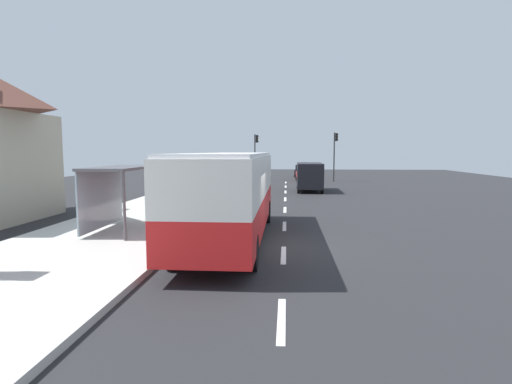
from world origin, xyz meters
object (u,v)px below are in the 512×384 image
(bus, at_px, (230,191))
(sedan_near, at_px, (304,174))
(traffic_light_near_side, at_px, (335,149))
(recycling_bin_yellow, at_px, (182,212))
(white_van, at_px, (309,175))
(recycling_bin_orange, at_px, (186,210))
(sedan_far, at_px, (302,170))
(traffic_light_far_side, at_px, (256,150))
(bus_shelter, at_px, (114,181))
(recycling_bin_green, at_px, (178,214))

(bus, distance_m, sedan_near, 31.10)
(sedan_near, height_order, traffic_light_near_side, traffic_light_near_side)
(bus, xyz_separation_m, traffic_light_near_side, (7.21, 29.75, 1.64))
(recycling_bin_yellow, bearing_deg, sedan_near, 77.06)
(white_van, relative_size, recycling_bin_orange, 5.50)
(sedan_far, bearing_deg, traffic_light_far_side, -125.82)
(recycling_bin_orange, distance_m, traffic_light_far_side, 27.47)
(recycling_bin_orange, relative_size, bus_shelter, 0.24)
(white_van, xyz_separation_m, traffic_light_near_side, (3.30, 10.79, 2.14))
(recycling_bin_yellow, bearing_deg, traffic_light_near_side, 70.38)
(recycling_bin_orange, height_order, bus_shelter, bus_shelter)
(recycling_bin_green, distance_m, traffic_light_near_side, 29.68)
(white_van, relative_size, sedan_far, 1.16)
(bus_shelter, bearing_deg, sedan_far, 76.84)
(recycling_bin_green, xyz_separation_m, recycling_bin_orange, (0.00, 1.40, 0.00))
(bus_shelter, bearing_deg, white_van, 64.67)
(sedan_far, relative_size, recycling_bin_yellow, 4.73)
(sedan_near, distance_m, bus_shelter, 31.32)
(recycling_bin_yellow, xyz_separation_m, bus_shelter, (-2.21, -1.78, 1.44))
(traffic_light_far_side, bearing_deg, recycling_bin_green, -92.19)
(recycling_bin_orange, bearing_deg, traffic_light_near_side, 69.91)
(white_van, bearing_deg, traffic_light_near_side, 73.01)
(traffic_light_near_side, bearing_deg, recycling_bin_orange, -110.09)
(recycling_bin_orange, bearing_deg, sedan_near, 76.74)
(recycling_bin_yellow, xyz_separation_m, traffic_light_near_side, (9.70, 27.21, 2.83))
(sedan_near, bearing_deg, traffic_light_far_side, -177.08)
(sedan_near, relative_size, traffic_light_near_side, 0.84)
(recycling_bin_green, bearing_deg, traffic_light_near_side, 70.84)
(bus, height_order, bus_shelter, bus)
(bus_shelter, bearing_deg, sedan_near, 73.84)
(bus, bearing_deg, sedan_near, 82.59)
(recycling_bin_yellow, distance_m, bus_shelter, 3.18)
(sedan_far, relative_size, recycling_bin_green, 4.73)
(sedan_near, bearing_deg, recycling_bin_yellow, -102.94)
(bus, xyz_separation_m, sedan_far, (4.01, 38.03, -1.05))
(bus, xyz_separation_m, sedan_near, (4.01, 30.83, -1.05))
(traffic_light_far_side, bearing_deg, recycling_bin_yellow, -92.25)
(bus_shelter, bearing_deg, bus, -9.27)
(white_van, bearing_deg, recycling_bin_green, -110.50)
(recycling_bin_orange, xyz_separation_m, bus_shelter, (-2.21, -2.48, 1.44))
(recycling_bin_orange, bearing_deg, recycling_bin_green, -90.00)
(recycling_bin_orange, xyz_separation_m, traffic_light_near_side, (9.70, 26.51, 2.83))
(recycling_bin_orange, bearing_deg, white_van, 67.84)
(bus, distance_m, traffic_light_near_side, 30.66)
(recycling_bin_orange, distance_m, bus_shelter, 3.62)
(recycling_bin_yellow, bearing_deg, white_van, 68.70)
(sedan_far, height_order, traffic_light_near_side, traffic_light_near_side)
(traffic_light_far_side, bearing_deg, recycling_bin_orange, -92.30)
(recycling_bin_yellow, relative_size, traffic_light_far_side, 0.19)
(traffic_light_near_side, bearing_deg, recycling_bin_green, -109.16)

